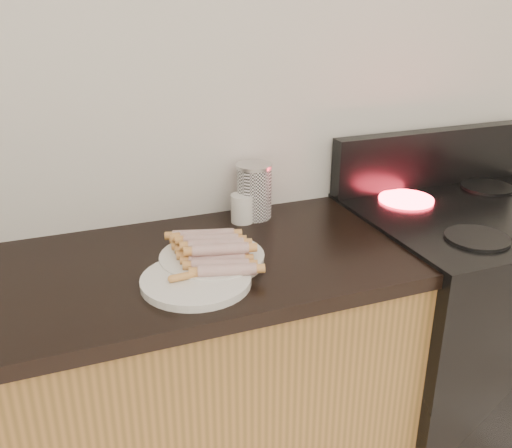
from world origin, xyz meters
name	(u,v)px	position (x,y,z in m)	size (l,w,h in m)	color
wall_back	(215,86)	(0.00, 2.00, 1.30)	(4.00, 0.04, 2.60)	silver
stove	(462,332)	(0.78, 1.68, 0.46)	(0.76, 0.65, 0.91)	black
stove_panel	(430,158)	(0.78, 1.96, 1.01)	(0.76, 0.06, 0.20)	black
burner_near_left	(477,238)	(0.61, 1.51, 0.92)	(0.18, 0.18, 0.01)	black
burner_far_left	(406,199)	(0.61, 1.84, 0.92)	(0.18, 0.18, 0.01)	#FF1E2D
burner_far_right	(487,187)	(0.95, 1.84, 0.92)	(0.18, 0.18, 0.01)	black
main_plate	(212,260)	(-0.13, 1.66, 0.91)	(0.27, 0.27, 0.02)	white
side_plate	(196,281)	(-0.20, 1.56, 0.91)	(0.27, 0.27, 0.02)	white
hotdog_pile	(212,248)	(-0.13, 1.66, 0.94)	(0.14, 0.30, 0.06)	maroon
plain_sausages	(196,274)	(-0.20, 1.56, 0.93)	(0.12, 0.03, 0.02)	#BA6542
canister	(254,191)	(0.09, 1.92, 0.99)	(0.11, 0.11, 0.17)	silver
mug	(242,208)	(0.05, 1.90, 0.94)	(0.07, 0.07, 0.09)	white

